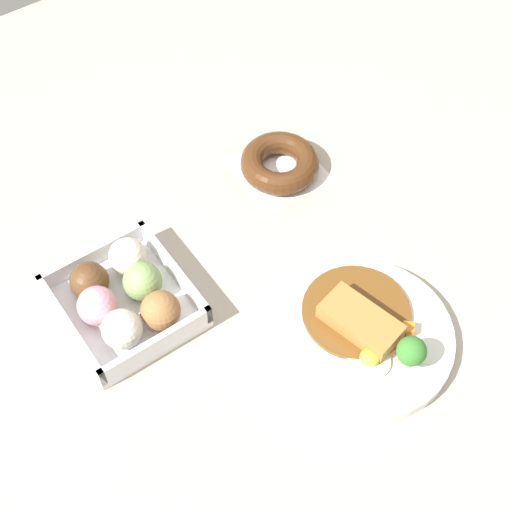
{
  "coord_description": "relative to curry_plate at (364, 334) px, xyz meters",
  "views": [
    {
      "loc": [
        -0.42,
        0.33,
        0.87
      ],
      "look_at": [
        0.08,
        -0.02,
        0.03
      ],
      "focal_mm": 53.51,
      "sensor_mm": 36.0,
      "label": 1
    }
  ],
  "objects": [
    {
      "name": "donut_box",
      "position": [
        0.22,
        0.23,
        0.01
      ],
      "size": [
        0.18,
        0.16,
        0.06
      ],
      "color": "white",
      "rests_on": "ground_plane"
    },
    {
      "name": "ground_plane",
      "position": [
        0.1,
        0.07,
        -0.01
      ],
      "size": [
        1.6,
        1.6,
        0.0
      ],
      "primitive_type": "plane",
      "color": "#B2A893"
    },
    {
      "name": "chocolate_ring_donut",
      "position": [
        0.3,
        -0.08,
        0.0
      ],
      "size": [
        0.13,
        0.13,
        0.04
      ],
      "color": "white",
      "rests_on": "ground_plane"
    },
    {
      "name": "curry_plate",
      "position": [
        0.0,
        0.0,
        0.0
      ],
      "size": [
        0.24,
        0.24,
        0.07
      ],
      "color": "white",
      "rests_on": "ground_plane"
    }
  ]
}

